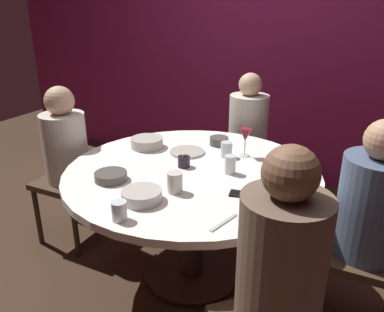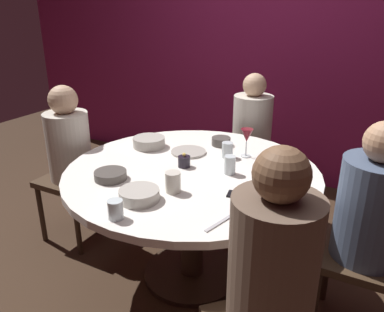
# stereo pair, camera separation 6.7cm
# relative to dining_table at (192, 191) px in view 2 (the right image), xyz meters

# --- Properties ---
(ground_plane) EXTENTS (8.00, 8.00, 0.00)m
(ground_plane) POSITION_rel_dining_table_xyz_m (0.00, 0.00, -0.59)
(ground_plane) COLOR #382619
(back_wall) EXTENTS (6.00, 0.10, 2.60)m
(back_wall) POSITION_rel_dining_table_xyz_m (0.00, 1.75, 0.71)
(back_wall) COLOR maroon
(back_wall) RESTS_ON ground
(dining_table) EXTENTS (1.44, 1.44, 0.73)m
(dining_table) POSITION_rel_dining_table_xyz_m (0.00, 0.00, 0.00)
(dining_table) COLOR white
(dining_table) RESTS_ON ground
(seated_diner_left) EXTENTS (0.40, 0.40, 1.12)m
(seated_diner_left) POSITION_rel_dining_table_xyz_m (-0.95, 0.00, 0.10)
(seated_diner_left) COLOR #3F2D1E
(seated_diner_left) RESTS_ON ground
(seated_diner_back) EXTENTS (0.40, 0.40, 1.12)m
(seated_diner_back) POSITION_rel_dining_table_xyz_m (0.00, 0.99, 0.10)
(seated_diner_back) COLOR #3F2D1E
(seated_diner_back) RESTS_ON ground
(seated_diner_right) EXTENTS (0.40, 0.40, 1.14)m
(seated_diner_right) POSITION_rel_dining_table_xyz_m (0.94, 0.00, 0.12)
(seated_diner_right) COLOR #3F2D1E
(seated_diner_right) RESTS_ON ground
(seated_diner_front_right) EXTENTS (0.57, 0.57, 1.20)m
(seated_diner_front_right) POSITION_rel_dining_table_xyz_m (0.68, -0.68, 0.14)
(seated_diner_front_right) COLOR #3F2D1E
(seated_diner_front_right) RESTS_ON ground
(candle_holder) EXTENTS (0.07, 0.07, 0.08)m
(candle_holder) POSITION_rel_dining_table_xyz_m (-0.06, 0.01, 0.17)
(candle_holder) COLOR black
(candle_holder) RESTS_ON dining_table
(wine_glass) EXTENTS (0.08, 0.08, 0.18)m
(wine_glass) POSITION_rel_dining_table_xyz_m (0.20, 0.33, 0.26)
(wine_glass) COLOR silver
(wine_glass) RESTS_ON dining_table
(dinner_plate) EXTENTS (0.22, 0.22, 0.01)m
(dinner_plate) POSITION_rel_dining_table_xyz_m (-0.14, 0.21, 0.14)
(dinner_plate) COLOR #B2ADA3
(dinner_plate) RESTS_ON dining_table
(cell_phone) EXTENTS (0.15, 0.09, 0.01)m
(cell_phone) POSITION_rel_dining_table_xyz_m (0.37, -0.17, 0.14)
(cell_phone) COLOR black
(cell_phone) RESTS_ON dining_table
(bowl_serving_large) EXTENTS (0.12, 0.12, 0.05)m
(bowl_serving_large) POSITION_rel_dining_table_xyz_m (-0.02, 0.44, 0.16)
(bowl_serving_large) COLOR #4C4742
(bowl_serving_large) RESTS_ON dining_table
(bowl_salad_center) EXTENTS (0.17, 0.17, 0.05)m
(bowl_salad_center) POSITION_rel_dining_table_xyz_m (-0.32, -0.32, 0.16)
(bowl_salad_center) COLOR #4C4742
(bowl_salad_center) RESTS_ON dining_table
(bowl_small_white) EXTENTS (0.19, 0.19, 0.06)m
(bowl_small_white) POSITION_rel_dining_table_xyz_m (-0.05, -0.44, 0.16)
(bowl_small_white) COLOR #B2ADA3
(bowl_small_white) RESTS_ON dining_table
(bowl_sauce_side) EXTENTS (0.17, 0.17, 0.05)m
(bowl_sauce_side) POSITION_rel_dining_table_xyz_m (0.47, 0.04, 0.16)
(bowl_sauce_side) COLOR silver
(bowl_sauce_side) RESTS_ON dining_table
(bowl_rice_portion) EXTENTS (0.21, 0.21, 0.07)m
(bowl_rice_portion) POSITION_rel_dining_table_xyz_m (-0.42, 0.19, 0.17)
(bowl_rice_portion) COLOR #B2ADA3
(bowl_rice_portion) RESTS_ON dining_table
(cup_near_candle) EXTENTS (0.07, 0.07, 0.09)m
(cup_near_candle) POSITION_rel_dining_table_xyz_m (-0.04, -0.63, 0.18)
(cup_near_candle) COLOR silver
(cup_near_candle) RESTS_ON dining_table
(cup_by_left_diner) EXTENTS (0.08, 0.08, 0.10)m
(cup_by_left_diner) POSITION_rel_dining_table_xyz_m (0.05, -0.29, 0.19)
(cup_by_left_diner) COLOR beige
(cup_by_left_diner) RESTS_ON dining_table
(cup_by_right_diner) EXTENTS (0.07, 0.07, 0.09)m
(cup_by_right_diner) POSITION_rel_dining_table_xyz_m (0.10, 0.26, 0.18)
(cup_by_right_diner) COLOR silver
(cup_by_right_diner) RESTS_ON dining_table
(cup_center_front) EXTENTS (0.06, 0.06, 0.10)m
(cup_center_front) POSITION_rel_dining_table_xyz_m (0.21, 0.04, 0.19)
(cup_center_front) COLOR silver
(cup_center_front) RESTS_ON dining_table
(fork_near_plate) EXTENTS (0.08, 0.17, 0.01)m
(fork_near_plate) POSITION_rel_dining_table_xyz_m (0.43, 0.42, 0.14)
(fork_near_plate) COLOR #B7B7BC
(fork_near_plate) RESTS_ON dining_table
(knife_near_plate) EXTENTS (0.06, 0.18, 0.01)m
(knife_near_plate) POSITION_rel_dining_table_xyz_m (0.38, -0.46, 0.14)
(knife_near_plate) COLOR #B7B7BC
(knife_near_plate) RESTS_ON dining_table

